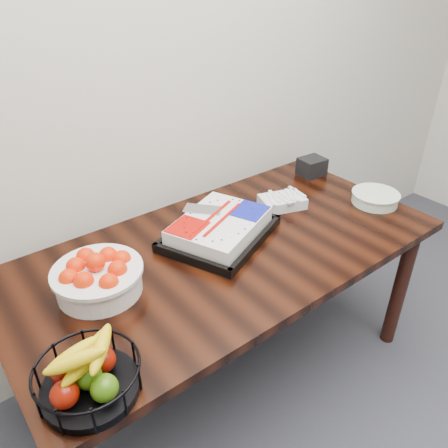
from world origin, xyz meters
TOP-DOWN VIEW (x-y plane):
  - table at (0.00, 2.00)m, footprint 1.80×0.90m
  - cake_tray at (0.02, 2.08)m, footprint 0.57×0.51m
  - tangerine_bowl at (-0.53, 2.06)m, footprint 0.32×0.32m
  - fruit_basket at (-0.73, 1.68)m, footprint 0.29×0.29m
  - plate_stack at (0.80, 1.85)m, footprint 0.23×0.23m
  - fork_bag at (0.42, 2.10)m, footprint 0.24×0.19m
  - napkin_box at (0.80, 2.26)m, footprint 0.14×0.13m

SIDE VIEW (x-z plane):
  - table at x=0.00m, z-range 0.29..1.04m
  - plate_stack at x=0.80m, z-range 0.75..0.81m
  - fork_bag at x=0.42m, z-range 0.75..0.81m
  - cake_tray at x=0.02m, z-range 0.75..0.84m
  - napkin_box at x=0.80m, z-range 0.75..0.85m
  - fruit_basket at x=-0.73m, z-range 0.74..0.89m
  - tangerine_bowl at x=-0.53m, z-range 0.74..0.94m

